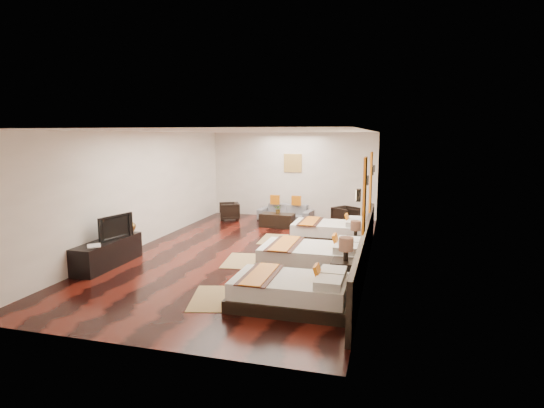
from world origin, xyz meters
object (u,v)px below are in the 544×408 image
(table_plant, at_px, (278,209))
(armchair_right, at_px, (346,216))
(bed_mid, at_px, (313,258))
(coffee_table, at_px, (277,220))
(book, at_px, (87,247))
(armchair_left, at_px, (229,211))
(bed_far, at_px, (330,231))
(nightstand_b, at_px, (355,245))
(nightstand_a, at_px, (345,272))
(tv, at_px, (113,227))
(figurine, at_px, (128,225))
(sofa, at_px, (286,213))
(tv_console, at_px, (108,253))
(bed_near, at_px, (292,291))

(table_plant, bearing_deg, armchair_right, 17.46)
(bed_mid, bearing_deg, coffee_table, 113.99)
(coffee_table, bearing_deg, book, -114.26)
(armchair_left, bearing_deg, table_plant, 47.10)
(table_plant, bearing_deg, book, -114.16)
(bed_mid, bearing_deg, armchair_left, 127.51)
(bed_far, bearing_deg, nightstand_b, -62.90)
(nightstand_a, relative_size, tv, 1.06)
(table_plant, bearing_deg, nightstand_a, -63.26)
(figurine, bearing_deg, sofa, 64.33)
(bed_mid, height_order, figurine, figurine)
(tv, relative_size, book, 2.67)
(tv_console, distance_m, coffee_table, 5.34)
(armchair_left, bearing_deg, bed_mid, 12.05)
(nightstand_b, distance_m, tv_console, 5.31)
(bed_near, xyz_separation_m, nightstand_a, (0.75, 0.97, 0.09))
(tv_console, relative_size, armchair_right, 2.78)
(bed_near, relative_size, nightstand_a, 1.98)
(bed_far, relative_size, figurine, 5.32)
(bed_far, distance_m, tv, 5.30)
(nightstand_a, height_order, nightstand_b, nightstand_a)
(book, xyz_separation_m, table_plant, (2.44, 5.44, -0.03))
(figurine, bearing_deg, table_plant, 58.96)
(figurine, xyz_separation_m, armchair_left, (0.66, 4.61, -0.45))
(bed_near, height_order, armchair_left, bed_near)
(sofa, height_order, armchair_right, armchair_right)
(nightstand_a, distance_m, tv, 4.93)
(bed_far, xyz_separation_m, sofa, (-1.77, 2.40, 0.00))
(nightstand_a, xyz_separation_m, tv, (-4.89, 0.31, 0.47))
(bed_mid, relative_size, table_plant, 7.85)
(nightstand_b, xyz_separation_m, coffee_table, (-2.52, 2.82, -0.10))
(nightstand_b, distance_m, table_plant, 3.82)
(tv_console, xyz_separation_m, armchair_left, (0.66, 5.37, 0.01))
(bed_far, xyz_separation_m, coffee_table, (-1.77, 1.35, -0.05))
(bed_near, xyz_separation_m, nightstand_b, (0.75, 3.06, 0.05))
(book, relative_size, armchair_right, 0.52)
(sofa, xyz_separation_m, coffee_table, (0.00, -1.05, -0.05))
(bed_near, distance_m, coffee_table, 6.14)
(armchair_left, height_order, table_plant, table_plant)
(nightstand_b, distance_m, armchair_right, 3.53)
(bed_far, relative_size, nightstand_b, 2.28)
(bed_near, bearing_deg, coffee_table, 106.75)
(figurine, xyz_separation_m, coffee_table, (2.42, 3.99, -0.53))
(bed_far, height_order, nightstand_b, nightstand_b)
(bed_far, xyz_separation_m, table_plant, (-1.75, 1.41, 0.28))
(book, bearing_deg, armchair_right, 54.11)
(figurine, distance_m, table_plant, 4.74)
(coffee_table, bearing_deg, armchair_right, 18.97)
(nightstand_a, xyz_separation_m, tv_console, (-4.95, 0.15, -0.06))
(sofa, relative_size, table_plant, 6.57)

